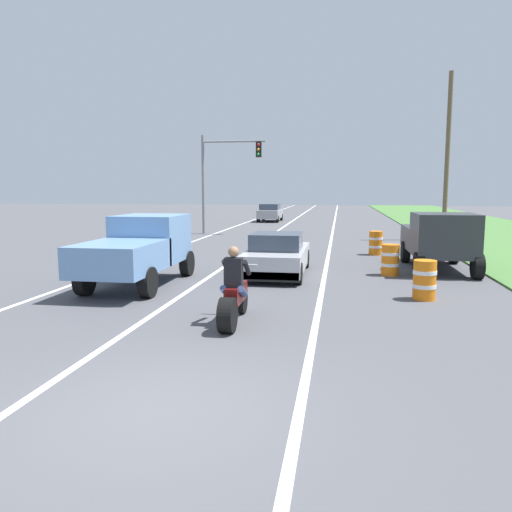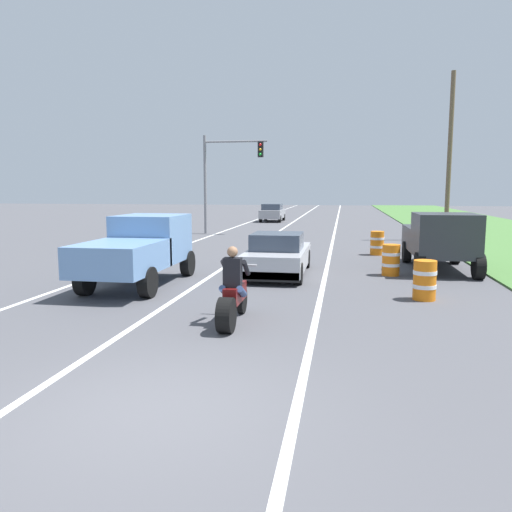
% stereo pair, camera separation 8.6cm
% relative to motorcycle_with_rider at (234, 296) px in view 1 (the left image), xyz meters
% --- Properties ---
extents(ground_plane, '(160.00, 160.00, 0.00)m').
position_rel_motorcycle_with_rider_xyz_m(ground_plane, '(-0.14, -4.13, -0.59)').
color(ground_plane, '#4C4C51').
extents(lane_stripe_left_solid, '(0.14, 120.00, 0.01)m').
position_rel_motorcycle_with_rider_xyz_m(lane_stripe_left_solid, '(-5.54, 15.87, -0.59)').
color(lane_stripe_left_solid, white).
rests_on(lane_stripe_left_solid, ground).
extents(lane_stripe_right_solid, '(0.14, 120.00, 0.01)m').
position_rel_motorcycle_with_rider_xyz_m(lane_stripe_right_solid, '(1.66, 15.87, -0.59)').
color(lane_stripe_right_solid, white).
rests_on(lane_stripe_right_solid, ground).
extents(lane_stripe_centre_dashed, '(0.14, 120.00, 0.01)m').
position_rel_motorcycle_with_rider_xyz_m(lane_stripe_centre_dashed, '(-1.94, 15.87, -0.59)').
color(lane_stripe_centre_dashed, white).
rests_on(lane_stripe_centre_dashed, ground).
extents(motorcycle_with_rider, '(0.70, 2.21, 1.62)m').
position_rel_motorcycle_with_rider_xyz_m(motorcycle_with_rider, '(0.00, 0.00, 0.00)').
color(motorcycle_with_rider, black).
rests_on(motorcycle_with_rider, ground).
extents(sports_car_silver, '(1.84, 4.30, 1.37)m').
position_rel_motorcycle_with_rider_xyz_m(sports_car_silver, '(0.13, 6.12, 0.04)').
color(sports_car_silver, '#B7B7BC').
rests_on(sports_car_silver, ground).
extents(pickup_truck_left_lane_light_blue, '(2.02, 4.80, 1.98)m').
position_rel_motorcycle_with_rider_xyz_m(pickup_truck_left_lane_light_blue, '(-3.57, 3.75, 0.51)').
color(pickup_truck_left_lane_light_blue, '#6B93C6').
rests_on(pickup_truck_left_lane_light_blue, ground).
extents(pickup_truck_right_shoulder_dark_grey, '(2.02, 4.80, 1.98)m').
position_rel_motorcycle_with_rider_xyz_m(pickup_truck_right_shoulder_dark_grey, '(5.45, 8.08, 0.51)').
color(pickup_truck_right_shoulder_dark_grey, '#2D3035').
rests_on(pickup_truck_right_shoulder_dark_grey, ground).
extents(traffic_light_mast_near, '(3.96, 0.34, 6.00)m').
position_rel_motorcycle_with_rider_xyz_m(traffic_light_mast_near, '(-5.09, 20.45, 3.36)').
color(traffic_light_mast_near, gray).
rests_on(traffic_light_mast_near, ground).
extents(utility_pole_roadside, '(0.24, 0.24, 8.89)m').
position_rel_motorcycle_with_rider_xyz_m(utility_pole_roadside, '(7.70, 18.76, 3.85)').
color(utility_pole_roadside, brown).
rests_on(utility_pole_roadside, ground).
extents(construction_barrel_nearest, '(0.58, 0.58, 1.00)m').
position_rel_motorcycle_with_rider_xyz_m(construction_barrel_nearest, '(4.23, 3.09, -0.09)').
color(construction_barrel_nearest, orange).
rests_on(construction_barrel_nearest, ground).
extents(construction_barrel_mid, '(0.58, 0.58, 1.00)m').
position_rel_motorcycle_with_rider_xyz_m(construction_barrel_mid, '(3.73, 6.64, -0.09)').
color(construction_barrel_mid, orange).
rests_on(construction_barrel_mid, ground).
extents(construction_barrel_far, '(0.58, 0.58, 1.00)m').
position_rel_motorcycle_with_rider_xyz_m(construction_barrel_far, '(3.62, 11.73, -0.09)').
color(construction_barrel_far, orange).
rests_on(construction_barrel_far, ground).
extents(distant_car_far_ahead, '(1.80, 4.00, 1.50)m').
position_rel_motorcycle_with_rider_xyz_m(distant_car_far_ahead, '(-3.77, 32.57, 0.18)').
color(distant_car_far_ahead, '#99999E').
rests_on(distant_car_far_ahead, ground).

